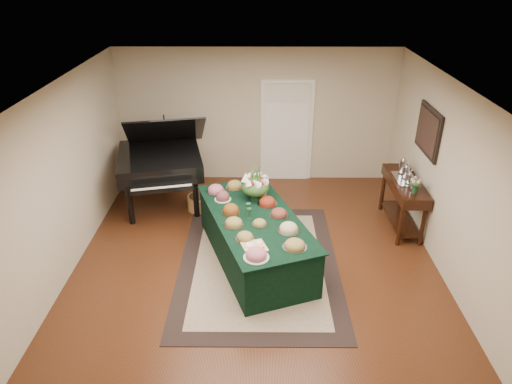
{
  "coord_description": "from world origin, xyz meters",
  "views": [
    {
      "loc": [
        0.04,
        -5.78,
        4.21
      ],
      "look_at": [
        0.0,
        0.3,
        1.05
      ],
      "focal_mm": 32.0,
      "sensor_mm": 36.0,
      "label": 1
    }
  ],
  "objects_px": {
    "buffet_table": "(255,237)",
    "grand_piano": "(160,160)",
    "mahogany_sideboard": "(404,191)",
    "floral_centerpiece": "(255,184)"
  },
  "relations": [
    {
      "from": "grand_piano",
      "to": "mahogany_sideboard",
      "type": "relative_size",
      "value": 1.43
    },
    {
      "from": "mahogany_sideboard",
      "to": "grand_piano",
      "type": "bearing_deg",
      "value": 169.77
    },
    {
      "from": "buffet_table",
      "to": "grand_piano",
      "type": "bearing_deg",
      "value": 134.69
    },
    {
      "from": "buffet_table",
      "to": "grand_piano",
      "type": "height_order",
      "value": "grand_piano"
    },
    {
      "from": "mahogany_sideboard",
      "to": "buffet_table",
      "type": "bearing_deg",
      "value": -158.54
    },
    {
      "from": "mahogany_sideboard",
      "to": "floral_centerpiece",
      "type": "bearing_deg",
      "value": -169.99
    },
    {
      "from": "grand_piano",
      "to": "floral_centerpiece",
      "type": "bearing_deg",
      "value": -34.75
    },
    {
      "from": "buffet_table",
      "to": "floral_centerpiece",
      "type": "bearing_deg",
      "value": 89.29
    },
    {
      "from": "grand_piano",
      "to": "mahogany_sideboard",
      "type": "bearing_deg",
      "value": -10.23
    },
    {
      "from": "floral_centerpiece",
      "to": "grand_piano",
      "type": "height_order",
      "value": "grand_piano"
    }
  ]
}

